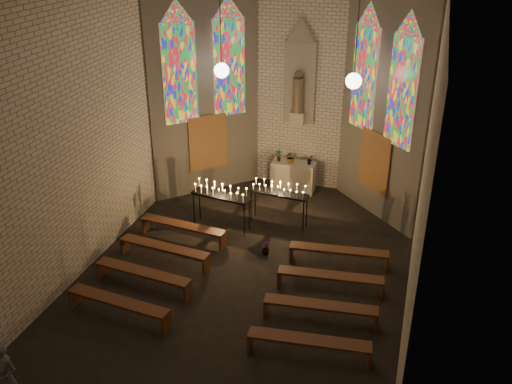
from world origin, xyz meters
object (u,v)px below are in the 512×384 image
Objects in this scene: altar at (293,176)px; votive_stand_right at (279,190)px; visitor at (5,376)px; votive_stand_left at (221,193)px; aisle_flower_pot at (266,248)px.

altar is 2.37m from votive_stand_right.
altar is 10.85m from visitor.
visitor is (-1.42, -7.49, -0.38)m from votive_stand_left.
aisle_flower_pot is 0.25× the size of visitor.
votive_stand_left reaches higher than aisle_flower_pot.
visitor reaches higher than votive_stand_right.
visitor reaches higher than aisle_flower_pot.
aisle_flower_pot is (0.24, -4.03, -0.32)m from altar.
altar is 0.80× the size of votive_stand_right.
altar is at bearing 72.85° from votive_stand_left.
visitor is (-2.96, -8.17, -0.36)m from votive_stand_right.
votive_stand_left is 1.68m from votive_stand_right.
visitor reaches higher than altar.
votive_stand_left is 7.63m from visitor.
altar is 0.97× the size of visitor.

